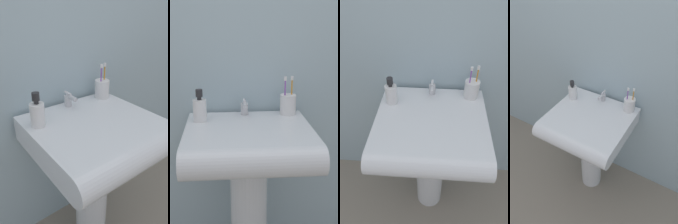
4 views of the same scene
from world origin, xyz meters
TOP-DOWN VIEW (x-y plane):
  - ground_plane at (0.00, 0.00)m, footprint 6.00×6.00m
  - wall_back at (0.00, 0.29)m, footprint 5.00×0.05m
  - sink_pedestal at (0.00, 0.00)m, footprint 0.17×0.17m
  - sink_basin at (0.00, -0.05)m, footprint 0.56×0.55m
  - faucet at (-0.01, 0.19)m, footprint 0.04×0.10m
  - toothbrush_cup at (0.21, 0.18)m, footprint 0.08×0.08m
  - soap_bottle at (-0.22, 0.10)m, footprint 0.06×0.06m

SIDE VIEW (x-z plane):
  - ground_plane at x=0.00m, z-range 0.00..0.00m
  - sink_pedestal at x=0.00m, z-range 0.00..0.68m
  - sink_basin at x=0.00m, z-range 0.68..0.80m
  - faucet at x=-0.01m, z-range 0.80..0.88m
  - toothbrush_cup at x=0.21m, z-range 0.75..0.95m
  - soap_bottle at x=-0.22m, z-range 0.78..0.93m
  - wall_back at x=0.00m, z-range 0.00..2.40m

